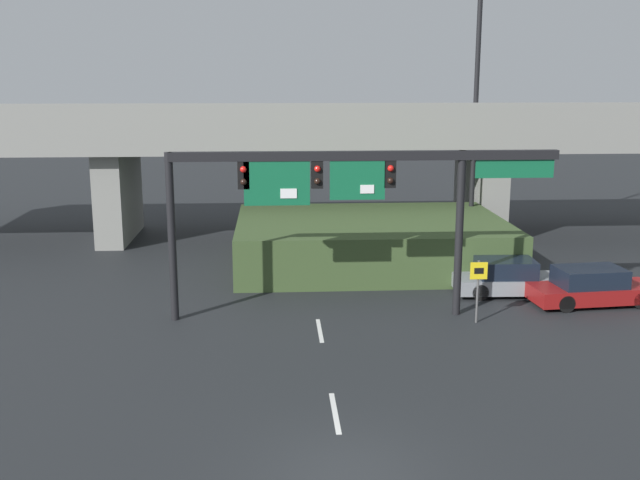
{
  "coord_description": "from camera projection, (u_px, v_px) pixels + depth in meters",
  "views": [
    {
      "loc": [
        -1.47,
        -14.77,
        8.4
      ],
      "look_at": [
        0.0,
        9.14,
        3.16
      ],
      "focal_mm": 42.0,
      "sensor_mm": 36.0,
      "label": 1
    }
  ],
  "objects": [
    {
      "name": "ground_plane",
      "position": [
        346.0,
        471.0,
        16.28
      ],
      "size": [
        160.0,
        160.0,
        0.0
      ],
      "primitive_type": "plane",
      "color": "black"
    },
    {
      "name": "lane_markings",
      "position": [
        315.0,
        303.0,
        28.4
      ],
      "size": [
        0.14,
        21.46,
        0.01
      ],
      "color": "silver",
      "rests_on": "ground"
    },
    {
      "name": "signal_gantry",
      "position": [
        344.0,
        185.0,
        25.79
      ],
      "size": [
        13.58,
        0.44,
        5.91
      ],
      "color": "black",
      "rests_on": "ground"
    },
    {
      "name": "speed_limit_sign",
      "position": [
        478.0,
        282.0,
        25.81
      ],
      "size": [
        0.6,
        0.11,
        2.23
      ],
      "color": "#4C4C4C",
      "rests_on": "ground"
    },
    {
      "name": "highway_light_pole_near",
      "position": [
        478.0,
        59.0,
        35.74
      ],
      "size": [
        0.7,
        0.36,
        17.74
      ],
      "color": "black",
      "rests_on": "ground"
    },
    {
      "name": "overpass_bridge",
      "position": [
        302.0,
        140.0,
        39.24
      ],
      "size": [
        45.45,
        7.53,
        7.18
      ],
      "color": "gray",
      "rests_on": "ground"
    },
    {
      "name": "grass_embankment",
      "position": [
        370.0,
        242.0,
        34.08
      ],
      "size": [
        12.03,
        8.76,
        2.1
      ],
      "color": "#384C28",
      "rests_on": "ground"
    },
    {
      "name": "parked_sedan_near_right",
      "position": [
        508.0,
        278.0,
        29.38
      ],
      "size": [
        4.33,
        1.91,
        1.42
      ],
      "rotation": [
        0.0,
        0.0,
        -0.04
      ],
      "color": "gray",
      "rests_on": "ground"
    },
    {
      "name": "parked_sedan_mid_right",
      "position": [
        592.0,
        287.0,
        28.1
      ],
      "size": [
        4.87,
        2.2,
        1.42
      ],
      "rotation": [
        0.0,
        0.0,
        0.09
      ],
      "color": "maroon",
      "rests_on": "ground"
    }
  ]
}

